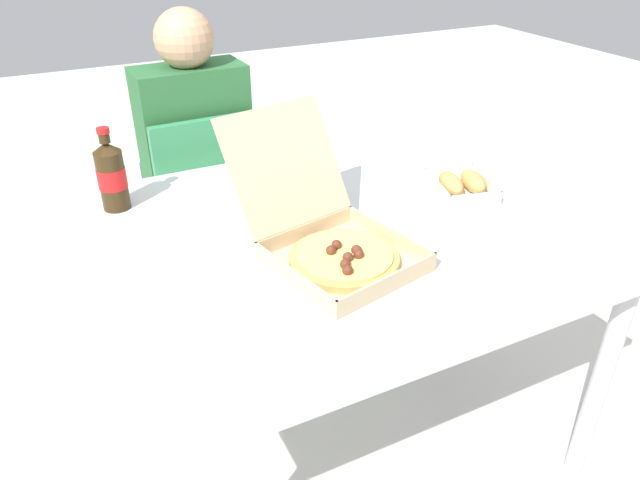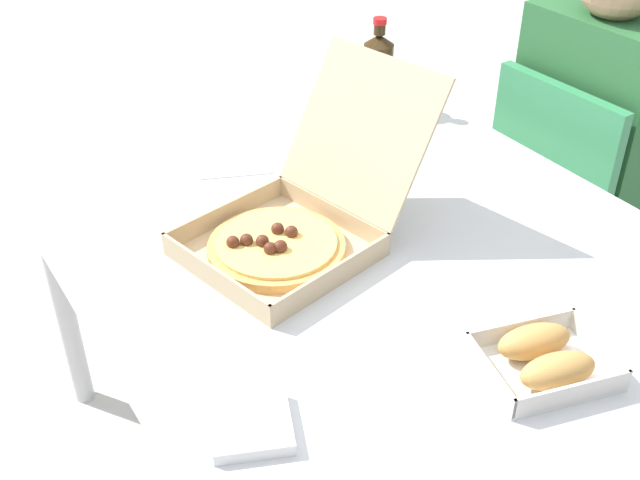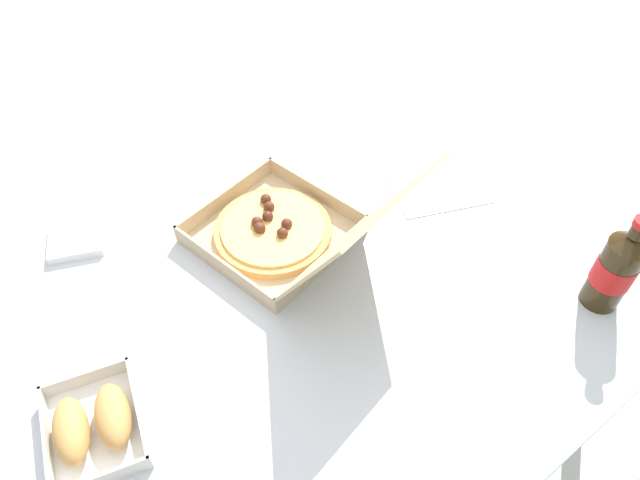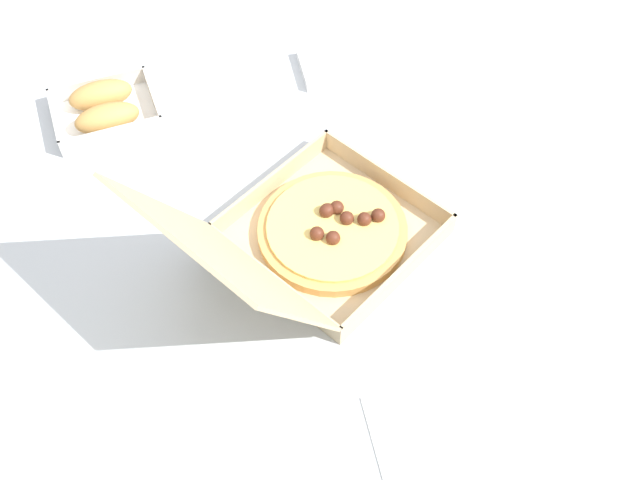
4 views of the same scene
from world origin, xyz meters
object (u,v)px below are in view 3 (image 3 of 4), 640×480
at_px(pizza_box_open, 286,231).
at_px(napkin_pile, 76,239).
at_px(cola_bottle, 616,269).
at_px(paper_menu, 438,189).
at_px(bread_side_box, 93,425).

relative_size(pizza_box_open, napkin_pile, 4.50).
relative_size(cola_bottle, paper_menu, 1.07).
bearing_deg(cola_bottle, paper_menu, -86.40).
xyz_separation_m(pizza_box_open, cola_bottle, (-0.40, 0.48, 0.05)).
xyz_separation_m(paper_menu, napkin_pile, (0.73, -0.34, 0.01)).
distance_m(pizza_box_open, cola_bottle, 0.63).
height_order(bread_side_box, napkin_pile, bread_side_box).
relative_size(pizza_box_open, cola_bottle, 2.21).
distance_m(pizza_box_open, bread_side_box, 0.51).
distance_m(pizza_box_open, paper_menu, 0.39).
bearing_deg(paper_menu, bread_side_box, 27.65).
bearing_deg(napkin_pile, paper_menu, 154.66).
height_order(bread_side_box, paper_menu, bread_side_box).
bearing_deg(bread_side_box, napkin_pile, -107.40).
height_order(cola_bottle, paper_menu, cola_bottle).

